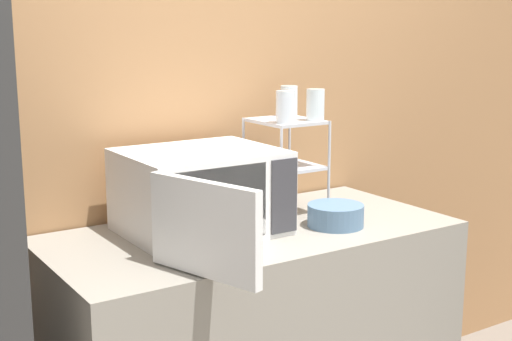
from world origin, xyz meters
The scene contains 7 objects.
wall_back centered at (0.00, 0.73, 1.30)m, with size 8.00×0.06×2.60m.
microwave centered at (-0.17, 0.40, 1.07)m, with size 0.54×0.81×0.28m.
dish_rack centered at (0.24, 0.48, 1.18)m, with size 0.23×0.26×0.35m.
glass_front_left centered at (0.18, 0.40, 1.33)m, with size 0.07×0.07×0.12m.
glass_back_right centered at (0.31, 0.56, 1.33)m, with size 0.07×0.07×0.12m.
glass_front_right centered at (0.31, 0.39, 1.33)m, with size 0.07×0.07×0.12m.
bowl centered at (0.27, 0.22, 0.96)m, with size 0.20×0.20×0.08m.
Camera 1 is at (-1.29, -1.65, 1.62)m, focal length 50.00 mm.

